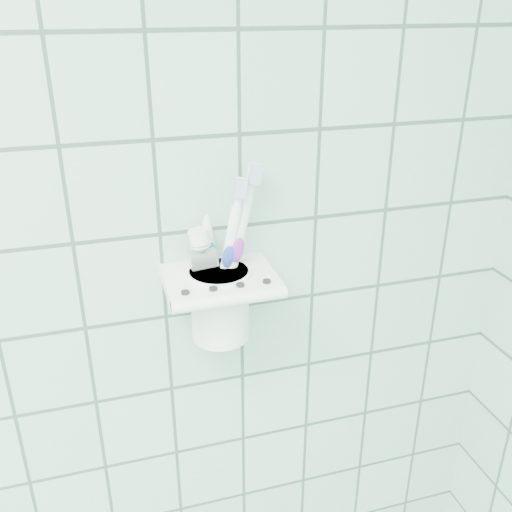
% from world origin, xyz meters
% --- Properties ---
extents(holder_bracket, '(0.13, 0.11, 0.04)m').
position_xyz_m(holder_bracket, '(0.67, 1.15, 1.32)').
color(holder_bracket, white).
rests_on(holder_bracket, wall_back).
extents(cup, '(0.08, 0.08, 0.09)m').
position_xyz_m(cup, '(0.67, 1.16, 1.29)').
color(cup, white).
rests_on(cup, holder_bracket).
extents(toothbrush_pink, '(0.03, 0.05, 0.19)m').
position_xyz_m(toothbrush_pink, '(0.67, 1.17, 1.34)').
color(toothbrush_pink, white).
rests_on(toothbrush_pink, cup).
extents(toothbrush_blue, '(0.06, 0.04, 0.21)m').
position_xyz_m(toothbrush_blue, '(0.66, 1.15, 1.35)').
color(toothbrush_blue, white).
rests_on(toothbrush_blue, cup).
extents(toothbrush_orange, '(0.05, 0.02, 0.20)m').
position_xyz_m(toothbrush_orange, '(0.66, 1.16, 1.34)').
color(toothbrush_orange, white).
rests_on(toothbrush_orange, cup).
extents(toothpaste_tube, '(0.05, 0.03, 0.14)m').
position_xyz_m(toothpaste_tube, '(0.66, 1.17, 1.32)').
color(toothpaste_tube, silver).
rests_on(toothpaste_tube, cup).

